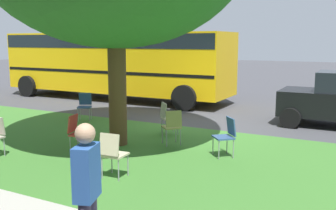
{
  "coord_description": "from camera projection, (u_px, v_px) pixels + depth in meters",
  "views": [
    {
      "loc": [
        -4.95,
        10.5,
        2.55
      ],
      "look_at": [
        -0.34,
        1.74,
        0.9
      ],
      "focal_mm": 41.44,
      "sensor_mm": 36.0,
      "label": 1
    }
  ],
  "objects": [
    {
      "name": "chair_2",
      "position": [
        167.0,
        116.0,
        10.62
      ],
      "size": [
        0.59,
        0.59,
        0.88
      ],
      "color": "#ADA393",
      "rests_on": "ground"
    },
    {
      "name": "chair_4",
      "position": [
        172.0,
        125.0,
        9.49
      ],
      "size": [
        0.59,
        0.59,
        0.88
      ],
      "color": "olive",
      "rests_on": "ground"
    },
    {
      "name": "chair_3",
      "position": [
        113.0,
        152.0,
        7.18
      ],
      "size": [
        0.44,
        0.45,
        0.88
      ],
      "color": "beige",
      "rests_on": "ground"
    },
    {
      "name": "school_bus",
      "position": [
        114.0,
        59.0,
        16.92
      ],
      "size": [
        10.4,
        2.8,
        2.88
      ],
      "color": "yellow",
      "rests_on": "ground"
    },
    {
      "name": "chair_7",
      "position": [
        226.0,
        134.0,
        8.56
      ],
      "size": [
        0.59,
        0.59,
        0.88
      ],
      "color": "#335184",
      "rests_on": "ground"
    },
    {
      "name": "chair_0",
      "position": [
        77.0,
        131.0,
        8.85
      ],
      "size": [
        0.51,
        0.5,
        0.88
      ],
      "color": "#B7332D",
      "rests_on": "ground"
    },
    {
      "name": "grass_verge",
      "position": [
        126.0,
        151.0,
        9.07
      ],
      "size": [
        48.0,
        6.0,
        0.01
      ],
      "primitive_type": "cube",
      "color": "#3D752D",
      "rests_on": "ground"
    },
    {
      "name": "pedestrian_1",
      "position": [
        87.0,
        192.0,
        4.2
      ],
      "size": [
        0.3,
        0.4,
        1.69
      ],
      "color": "#3F3851",
      "rests_on": "ground"
    },
    {
      "name": "ground",
      "position": [
        185.0,
        125.0,
        11.86
      ],
      "size": [
        80.0,
        80.0,
        0.0
      ],
      "primitive_type": "plane",
      "color": "#424247"
    },
    {
      "name": "chair_1",
      "position": [
        85.0,
        104.0,
        12.53
      ],
      "size": [
        0.57,
        0.57,
        0.88
      ],
      "color": "#335184",
      "rests_on": "ground"
    }
  ]
}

